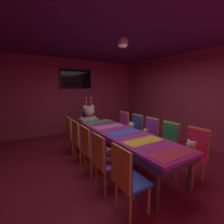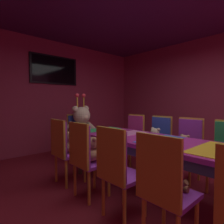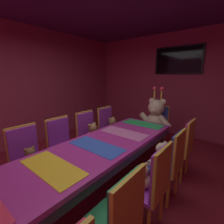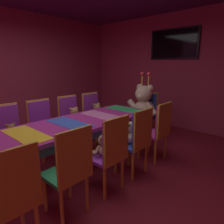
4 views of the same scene
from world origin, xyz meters
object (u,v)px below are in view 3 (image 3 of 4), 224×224
(teddy_right_2, at_px, (142,177))
(chair_right_3, at_px, (172,159))
(chair_left_3, at_px, (88,131))
(teddy_left_1, at_px, (31,158))
(wall_tv, at_px, (178,60))
(throne_chair, at_px, (158,122))
(chair_right_1, at_px, (120,217))
(chair_right_2, at_px, (154,180))
(chair_left_1, at_px, (26,153))
(chair_left_2, at_px, (61,141))
(banquet_table, at_px, (96,152))
(chair_left_4, at_px, (107,125))
(chair_right_4, at_px, (184,144))
(king_teddy_bear, at_px, (156,117))
(teddy_left_3, at_px, (93,133))
(teddy_right_3, at_px, (161,155))
(teddy_left_4, at_px, (112,126))

(teddy_right_2, xyz_separation_m, chair_right_3, (0.14, 0.55, 0.02))
(chair_left_3, bearing_deg, teddy_left_1, -83.24)
(teddy_right_2, xyz_separation_m, wall_tv, (-0.68, 3.10, 1.47))
(teddy_right_2, height_order, throne_chair, throne_chair)
(chair_right_1, bearing_deg, wall_tv, -77.71)
(chair_left_3, distance_m, chair_right_3, 1.63)
(chair_right_2, height_order, chair_right_3, same)
(chair_left_3, bearing_deg, throne_chair, 60.77)
(chair_left_3, height_order, chair_right_2, same)
(chair_right_2, bearing_deg, chair_right_3, -89.64)
(chair_left_1, bearing_deg, chair_right_2, 19.02)
(chair_left_2, relative_size, wall_tv, 0.81)
(banquet_table, xyz_separation_m, chair_right_1, (0.80, -0.56, -0.06))
(chair_left_4, height_order, chair_right_3, same)
(chair_right_3, relative_size, chair_right_4, 1.00)
(chair_right_1, xyz_separation_m, chair_right_4, (0.00, 1.73, 0.00))
(chair_left_3, height_order, chair_right_4, same)
(chair_left_2, relative_size, teddy_right_2, 3.41)
(teddy_left_1, relative_size, wall_tv, 0.23)
(chair_left_2, xyz_separation_m, wall_tv, (0.82, 3.11, 1.45))
(chair_left_1, height_order, chair_right_3, same)
(king_teddy_bear, bearing_deg, chair_left_2, -23.55)
(teddy_left_3, height_order, chair_right_3, chair_right_3)
(banquet_table, height_order, teddy_right_2, banquet_table)
(chair_right_2, relative_size, teddy_right_3, 2.84)
(chair_right_3, height_order, king_teddy_bear, king_teddy_bear)
(chair_right_1, distance_m, chair_right_2, 0.57)
(teddy_left_3, distance_m, teddy_right_2, 1.47)
(chair_right_1, distance_m, chair_right_3, 1.12)
(teddy_left_1, bearing_deg, banquet_table, 39.33)
(banquet_table, distance_m, chair_right_3, 0.99)
(teddy_left_4, height_order, chair_right_4, chair_right_4)
(throne_chair, bearing_deg, wall_tv, 180.00)
(banquet_table, bearing_deg, chair_left_4, 124.65)
(throne_chair, bearing_deg, chair_left_3, -29.23)
(teddy_left_1, bearing_deg, chair_left_3, 96.76)
(chair_left_4, xyz_separation_m, teddy_left_4, (0.15, 0.00, 0.00))
(teddy_left_3, height_order, teddy_right_2, teddy_left_3)
(teddy_left_3, height_order, throne_chair, throne_chair)
(teddy_left_4, bearing_deg, teddy_left_3, -90.88)
(chair_left_1, relative_size, chair_right_3, 1.00)
(chair_left_3, bearing_deg, banquet_table, -35.97)
(chair_right_3, relative_size, throne_chair, 1.00)
(chair_left_2, distance_m, chair_right_4, 2.00)
(chair_right_1, distance_m, teddy_right_3, 1.13)
(chair_left_2, bearing_deg, chair_left_1, -90.37)
(chair_left_2, bearing_deg, chair_right_2, 0.35)
(king_teddy_bear, relative_size, wall_tv, 0.79)
(chair_right_3, relative_size, teddy_right_3, 2.84)
(chair_right_1, height_order, king_teddy_bear, king_teddy_bear)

